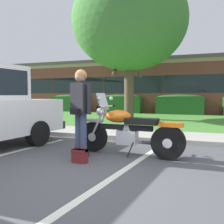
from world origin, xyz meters
name	(u,v)px	position (x,y,z in m)	size (l,w,h in m)	color
ground_plane	(83,174)	(0.00, 0.00, 0.00)	(140.00, 140.00, 0.00)	#4C4C51
curb_strip	(133,139)	(0.00, 2.90, 0.06)	(60.00, 0.20, 0.12)	#ADA89E
concrete_walk	(140,134)	(0.00, 3.75, 0.04)	(60.00, 1.50, 0.08)	#ADA89E
grass_lawn	(163,120)	(0.00, 8.17, 0.03)	(60.00, 7.34, 0.06)	#478433
stall_stripe_1	(119,173)	(0.51, 0.20, 0.00)	(0.12, 4.40, 0.01)	silver
motorcycle	(132,131)	(0.39, 1.38, 0.49)	(2.24, 0.82, 1.26)	black
rider_person	(81,106)	(-0.53, 0.95, 0.99)	(0.54, 0.38, 1.70)	black
handbag	(80,155)	(-0.35, 0.55, 0.14)	(0.28, 0.13, 0.36)	maroon
shade_tree	(129,22)	(-1.59, 8.01, 4.64)	(5.40, 5.40, 6.95)	brown
hedge_left	(71,103)	(-7.00, 11.92, 0.65)	(2.59, 0.90, 1.24)	#235623
hedge_center_left	(121,104)	(-3.27, 11.92, 0.65)	(2.74, 0.90, 1.24)	#235623
hedge_center_right	(180,104)	(0.46, 11.92, 0.65)	(2.79, 0.90, 1.24)	#235623
brick_building	(173,88)	(-0.55, 17.25, 1.81)	(24.02, 10.37, 3.62)	brown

